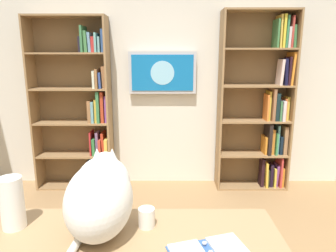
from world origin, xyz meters
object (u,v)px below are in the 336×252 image
object	(u,v)px
paper_towel_roll	(12,203)
coffee_mug	(147,218)
bookshelf_right	(81,108)
wall_mounted_tv	(162,73)
bookshelf_left	(263,107)
cat	(101,194)

from	to	relation	value
paper_towel_roll	coffee_mug	size ratio (longest dim) A/B	2.67
coffee_mug	paper_towel_roll	bearing A→B (deg)	0.57
paper_towel_roll	bookshelf_right	bearing A→B (deg)	-82.92
bookshelf_right	wall_mounted_tv	distance (m)	1.04
bookshelf_left	coffee_mug	distance (m)	2.50
wall_mounted_tv	coffee_mug	xyz separation A→B (m)	(0.03, 2.26, -0.58)
bookshelf_left	coffee_mug	bearing A→B (deg)	60.93
cat	paper_towel_roll	xyz separation A→B (m)	(0.43, -0.03, -0.06)
coffee_mug	bookshelf_left	bearing A→B (deg)	-119.07
bookshelf_left	wall_mounted_tv	world-z (taller)	bookshelf_left
wall_mounted_tv	cat	world-z (taller)	wall_mounted_tv
bookshelf_left	paper_towel_roll	bearing A→B (deg)	49.67
cat	coffee_mug	distance (m)	0.25
bookshelf_left	cat	distance (m)	2.63
wall_mounted_tv	cat	xyz separation A→B (m)	(0.24, 2.30, -0.44)
bookshelf_right	wall_mounted_tv	world-z (taller)	bookshelf_right
bookshelf_left	paper_towel_roll	xyz separation A→B (m)	(1.85, 2.18, -0.11)
wall_mounted_tv	paper_towel_roll	size ratio (longest dim) A/B	3.05
bookshelf_left	bookshelf_right	size ratio (longest dim) A/B	1.03
bookshelf_right	cat	xyz separation A→B (m)	(-0.71, 2.21, -0.03)
paper_towel_roll	bookshelf_left	bearing A→B (deg)	-130.33
wall_mounted_tv	bookshelf_right	bearing A→B (deg)	4.97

